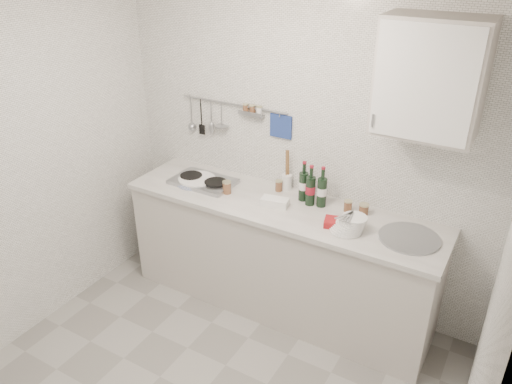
# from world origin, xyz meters

# --- Properties ---
(back_wall) EXTENTS (3.00, 0.02, 2.50)m
(back_wall) POSITION_xyz_m (0.00, 1.40, 1.25)
(back_wall) COLOR silver
(back_wall) RESTS_ON floor
(wall_left) EXTENTS (0.02, 2.80, 2.50)m
(wall_left) POSITION_xyz_m (-1.50, 0.00, 1.25)
(wall_left) COLOR silver
(wall_left) RESTS_ON floor
(wall_right) EXTENTS (0.02, 2.80, 2.50)m
(wall_right) POSITION_xyz_m (1.50, 0.00, 1.25)
(wall_right) COLOR silver
(wall_right) RESTS_ON floor
(counter) EXTENTS (2.44, 0.64, 0.96)m
(counter) POSITION_xyz_m (0.01, 1.10, 0.43)
(counter) COLOR #B7B0A9
(counter) RESTS_ON floor
(wall_rail) EXTENTS (0.98, 0.09, 0.34)m
(wall_rail) POSITION_xyz_m (-0.60, 1.37, 1.43)
(wall_rail) COLOR #93969B
(wall_rail) RESTS_ON back_wall
(wall_cabinet) EXTENTS (0.60, 0.38, 0.70)m
(wall_cabinet) POSITION_xyz_m (0.90, 1.22, 1.95)
(wall_cabinet) COLOR #B7B0A9
(wall_cabinet) RESTS_ON back_wall
(plate_stack_hob) EXTENTS (0.31, 0.31, 0.04)m
(plate_stack_hob) POSITION_xyz_m (-0.76, 1.08, 0.94)
(plate_stack_hob) COLOR #4863A4
(plate_stack_hob) RESTS_ON counter
(plate_stack_sink) EXTENTS (0.24, 0.22, 0.11)m
(plate_stack_sink) POSITION_xyz_m (0.57, 1.00, 0.97)
(plate_stack_sink) COLOR white
(plate_stack_sink) RESTS_ON counter
(wine_bottles) EXTENTS (0.23, 0.11, 0.31)m
(wine_bottles) POSITION_xyz_m (0.19, 1.23, 1.07)
(wine_bottles) COLOR black
(wine_bottles) RESTS_ON counter
(butter_dish) EXTENTS (0.21, 0.13, 0.06)m
(butter_dish) POSITION_xyz_m (-0.03, 1.06, 0.95)
(butter_dish) COLOR white
(butter_dish) RESTS_ON counter
(strawberry_punnet) EXTENTS (0.14, 0.14, 0.05)m
(strawberry_punnet) POSITION_xyz_m (0.45, 1.01, 0.94)
(strawberry_punnet) COLOR #B21321
(strawberry_punnet) RESTS_ON counter
(utensil_crock) EXTENTS (0.08, 0.08, 0.34)m
(utensil_crock) POSITION_xyz_m (-0.08, 1.34, 1.00)
(utensil_crock) COLOR white
(utensil_crock) RESTS_ON counter
(jar_a) EXTENTS (0.06, 0.06, 0.09)m
(jar_a) POSITION_xyz_m (-0.11, 1.28, 0.97)
(jar_a) COLOR brown
(jar_a) RESTS_ON counter
(jar_b) EXTENTS (0.06, 0.06, 0.08)m
(jar_b) POSITION_xyz_m (0.47, 1.25, 0.96)
(jar_b) COLOR brown
(jar_b) RESTS_ON counter
(jar_c) EXTENTS (0.07, 0.07, 0.08)m
(jar_c) POSITION_xyz_m (0.58, 1.27, 0.96)
(jar_c) COLOR brown
(jar_c) RESTS_ON counter
(jar_d) EXTENTS (0.07, 0.07, 0.10)m
(jar_d) POSITION_xyz_m (-0.44, 1.05, 0.97)
(jar_d) COLOR brown
(jar_d) RESTS_ON counter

